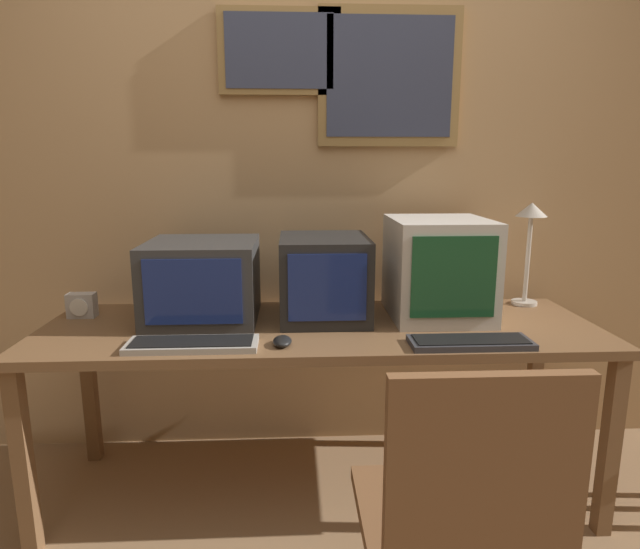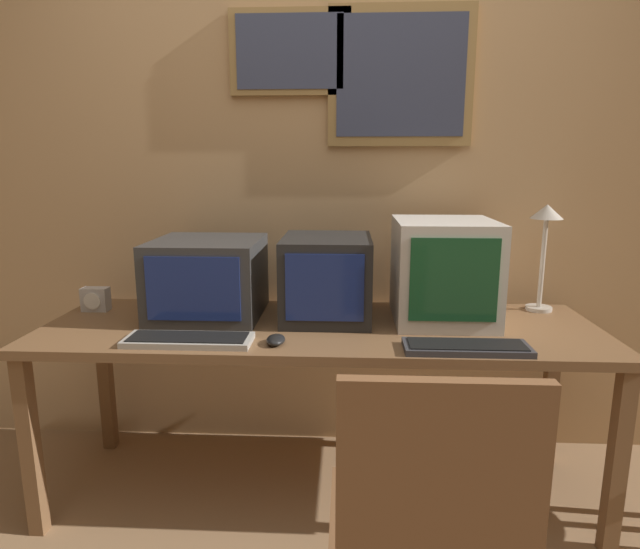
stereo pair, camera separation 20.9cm
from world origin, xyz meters
The scene contains 10 objects.
wall_back centered at (0.00, 1.47, 1.31)m, with size 8.00×0.08×2.60m.
desk centered at (0.00, 0.99, 0.68)m, with size 2.20×0.72×0.74m.
monitor_left centered at (-0.48, 1.10, 0.91)m, with size 0.44×0.46×0.32m.
monitor_center centered at (0.02, 1.10, 0.91)m, with size 0.36×0.43×0.34m.
monitor_right centered at (0.50, 1.10, 0.95)m, with size 0.39×0.45×0.41m.
keyboard_main centered at (-0.46, 0.74, 0.76)m, with size 0.46×0.16×0.03m.
keyboard_side centered at (0.52, 0.72, 0.76)m, with size 0.43×0.15×0.03m.
mouse_near_keyboard centered at (-0.15, 0.75, 0.76)m, with size 0.07×0.10×0.03m.
desk_clock centered at (-0.99, 1.15, 0.79)m, with size 0.11×0.07×0.10m.
desk_lamp centered at (0.95, 1.26, 1.09)m, with size 0.14×0.14×0.46m.
Camera 2 is at (0.11, -1.06, 1.38)m, focal length 30.00 mm.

